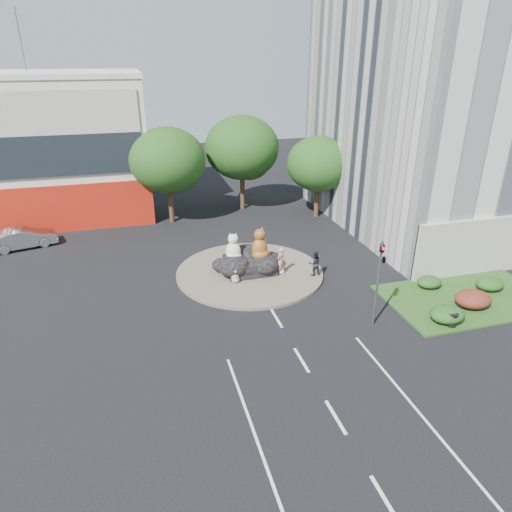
{
  "coord_description": "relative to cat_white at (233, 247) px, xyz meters",
  "views": [
    {
      "loc": [
        -7.11,
        -17.15,
        13.9
      ],
      "look_at": [
        0.01,
        8.42,
        2.0
      ],
      "focal_mm": 32.0,
      "sensor_mm": 36.0,
      "label": 1
    }
  ],
  "objects": [
    {
      "name": "hedge_red",
      "position": [
        12.6,
        -8.1,
        -1.47
      ],
      "size": [
        2.2,
        1.76,
        0.99
      ],
      "primitive_type": "ellipsoid",
      "color": "#4D1415",
      "rests_on": "grass_verge"
    },
    {
      "name": "kitten_white",
      "position": [
        3.06,
        -1.01,
        -1.5
      ],
      "size": [
        0.61,
        0.6,
        0.77
      ],
      "primitive_type": null,
      "rotation": [
        0.0,
        0.0,
        0.69
      ],
      "color": "silver",
      "rests_on": "roundabout_island"
    },
    {
      "name": "pedestrian_dark",
      "position": [
        5.1,
        -1.85,
        -1.01
      ],
      "size": [
        0.86,
        0.67,
        1.75
      ],
      "primitive_type": "imported",
      "rotation": [
        0.0,
        0.0,
        3.16
      ],
      "color": "black",
      "rests_on": "roundabout_island"
    },
    {
      "name": "litter_bin",
      "position": [
        10.08,
        -9.56,
        -1.57
      ],
      "size": [
        0.63,
        0.63,
        0.79
      ],
      "primitive_type": "cylinder",
      "rotation": [
        0.0,
        0.0,
        0.13
      ],
      "color": "black",
      "rests_on": "grass_verge"
    },
    {
      "name": "cat_white",
      "position": [
        0.0,
        0.0,
        0.0
      ],
      "size": [
        1.48,
        1.4,
        1.97
      ],
      "primitive_type": null,
      "rotation": [
        0.0,
        0.0,
        -0.39
      ],
      "color": "silver",
      "rests_on": "rock_plinth"
    },
    {
      "name": "traffic_light",
      "position": [
        6.19,
        -8.1,
        1.53
      ],
      "size": [
        0.44,
        1.24,
        5.0
      ],
      "color": "#595B60",
      "rests_on": "ground"
    },
    {
      "name": "ground",
      "position": [
        1.1,
        -10.1,
        -2.09
      ],
      "size": [
        120.0,
        120.0,
        0.0
      ],
      "primitive_type": "plane",
      "color": "black",
      "rests_on": "ground"
    },
    {
      "name": "shophouse_block",
      "position": [
        -16.9,
        17.82,
        4.1
      ],
      "size": [
        25.2,
        12.3,
        17.4
      ],
      "color": "beige",
      "rests_on": "ground"
    },
    {
      "name": "rock_plinth",
      "position": [
        1.1,
        -0.1,
        -1.44
      ],
      "size": [
        3.2,
        2.6,
        0.9
      ],
      "primitive_type": null,
      "color": "black",
      "rests_on": "roundabout_island"
    },
    {
      "name": "parked_car",
      "position": [
        -14.57,
        9.0,
        -1.3
      ],
      "size": [
        5.04,
        2.83,
        1.57
      ],
      "primitive_type": "imported",
      "rotation": [
        0.0,
        0.0,
        1.83
      ],
      "color": "#A5A8AD",
      "rests_on": "ground"
    },
    {
      "name": "street_lamp",
      "position": [
        13.92,
        -2.1,
        2.47
      ],
      "size": [
        2.34,
        0.22,
        8.06
      ],
      "color": "#595B60",
      "rests_on": "ground"
    },
    {
      "name": "cat_tabby",
      "position": [
        1.78,
        -0.19,
        0.13
      ],
      "size": [
        1.76,
        1.7,
        2.23
      ],
      "primitive_type": null,
      "rotation": [
        0.0,
        0.0,
        0.57
      ],
      "color": "#AA6223",
      "rests_on": "rock_plinth"
    },
    {
      "name": "tree_right",
      "position": [
        10.17,
        9.97,
        2.54
      ],
      "size": [
        5.7,
        5.7,
        7.3
      ],
      "color": "#382314",
      "rests_on": "ground"
    },
    {
      "name": "hedge_back_green",
      "position": [
        11.6,
        -5.3,
        -1.61
      ],
      "size": [
        1.6,
        1.28,
        0.72
      ],
      "primitive_type": "ellipsoid",
      "color": "#183C13",
      "rests_on": "grass_verge"
    },
    {
      "name": "office_tower",
      "position": [
        21.1,
        5.9,
        15.41
      ],
      "size": [
        20.0,
        20.0,
        35.0
      ],
      "primitive_type": "cube",
      "color": "silver",
      "rests_on": "ground"
    },
    {
      "name": "tree_mid",
      "position": [
        4.17,
        13.97,
        3.47
      ],
      "size": [
        6.84,
        6.84,
        8.76
      ],
      "color": "#382314",
      "rests_on": "ground"
    },
    {
      "name": "hedge_near_green",
      "position": [
        10.1,
        -9.1,
        -1.52
      ],
      "size": [
        2.0,
        1.6,
        0.9
      ],
      "primitive_type": "ellipsoid",
      "color": "#183C13",
      "rests_on": "grass_verge"
    },
    {
      "name": "grass_verge",
      "position": [
        13.1,
        -7.1,
        -2.03
      ],
      "size": [
        10.0,
        6.0,
        0.12
      ],
      "primitive_type": "cube",
      "color": "#204B19",
      "rests_on": "ground"
    },
    {
      "name": "hedge_mid_green",
      "position": [
        15.1,
        -6.6,
        -1.56
      ],
      "size": [
        1.8,
        1.44,
        0.81
      ],
      "primitive_type": "ellipsoid",
      "color": "#183C13",
      "rests_on": "grass_verge"
    },
    {
      "name": "roundabout_island",
      "position": [
        1.1,
        -0.1,
        -1.99
      ],
      "size": [
        10.0,
        10.0,
        0.2
      ],
      "primitive_type": "cylinder",
      "color": "brown",
      "rests_on": "ground"
    },
    {
      "name": "tree_left",
      "position": [
        -2.83,
        11.97,
        3.16
      ],
      "size": [
        6.46,
        6.46,
        8.27
      ],
      "color": "#382314",
      "rests_on": "ground"
    },
    {
      "name": "pedestrian_pink",
      "position": [
        2.96,
        -1.06,
        -0.93
      ],
      "size": [
        0.81,
        0.81,
        1.91
      ],
      "primitive_type": "imported",
      "rotation": [
        0.0,
        0.0,
        3.92
      ],
      "color": "#CC8492",
      "rests_on": "roundabout_island"
    },
    {
      "name": "kitten_calico",
      "position": [
        -0.22,
        -1.42,
        -1.39
      ],
      "size": [
        0.63,
        0.55,
        1.0
      ],
      "primitive_type": null,
      "rotation": [
        0.0,
        0.0,
        -0.06
      ],
      "color": "silver",
      "rests_on": "roundabout_island"
    }
  ]
}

